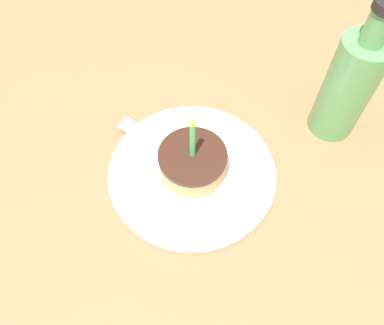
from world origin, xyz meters
The scene contains 5 objects.
ground_plane centered at (0.00, 0.00, -0.02)m, with size 2.40×2.40×0.04m.
plate centered at (0.01, 0.03, 0.01)m, with size 0.25×0.25×0.01m.
cake_slice centered at (0.01, 0.03, 0.04)m, with size 0.10×0.10×0.12m.
fork centered at (-0.03, 0.09, 0.01)m, with size 0.11×0.16×0.00m.
bottle centered at (0.25, 0.04, 0.09)m, with size 0.07×0.07×0.23m.
Camera 1 is at (-0.09, -0.25, 0.50)m, focal length 35.00 mm.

